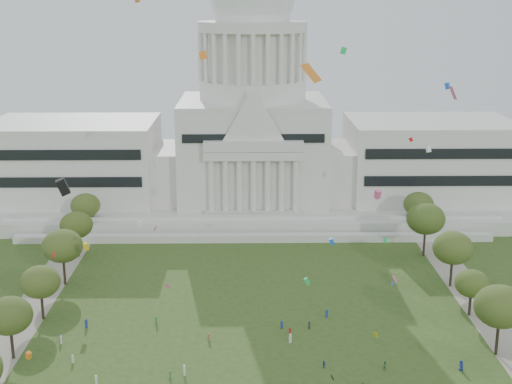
{
  "coord_description": "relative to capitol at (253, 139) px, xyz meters",
  "views": [
    {
      "loc": [
        -2.14,
        -101.6,
        63.9
      ],
      "look_at": [
        0.0,
        45.0,
        24.0
      ],
      "focal_mm": 50.0,
      "sensor_mm": 36.0,
      "label": 1
    }
  ],
  "objects": [
    {
      "name": "row_tree_r_2",
      "position": [
        44.17,
        -96.15,
        -12.64
      ],
      "size": [
        9.55,
        9.55,
        13.58
      ],
      "color": "black",
      "rests_on": "ground"
    },
    {
      "name": "path_right",
      "position": [
        48.0,
        -83.59,
        -22.28
      ],
      "size": [
        8.0,
        160.0,
        0.04
      ],
      "primitive_type": "cube",
      "color": "gray",
      "rests_on": "ground"
    },
    {
      "name": "row_tree_r_5",
      "position": [
        43.49,
        -43.4,
        -12.37
      ],
      "size": [
        9.82,
        9.82,
        13.96
      ],
      "color": "black",
      "rests_on": "ground"
    },
    {
      "name": "row_tree_l_2",
      "position": [
        -45.04,
        -96.29,
        -13.79
      ],
      "size": [
        8.42,
        8.42,
        11.97
      ],
      "color": "black",
      "rests_on": "ground"
    },
    {
      "name": "path_left",
      "position": [
        -48.0,
        -83.59,
        -22.28
      ],
      "size": [
        8.0,
        160.0,
        0.04
      ],
      "primitive_type": "cube",
      "color": "gray",
      "rests_on": "ground"
    },
    {
      "name": "row_tree_l_5",
      "position": [
        -45.22,
        -42.58,
        -13.88
      ],
      "size": [
        8.33,
        8.33,
        11.85
      ],
      "color": "black",
      "rests_on": "ground"
    },
    {
      "name": "person_0",
      "position": [
        35.97,
        -101.91,
        -21.31
      ],
      "size": [
        1.06,
        1.15,
        1.97
      ],
      "primitive_type": "imported",
      "rotation": [
        0.0,
        0.0,
        5.3
      ],
      "color": "navy",
      "rests_on": "ground"
    },
    {
      "name": "kite_swarm",
      "position": [
        1.12,
        -107.13,
        6.73
      ],
      "size": [
        87.73,
        102.88,
        61.03
      ],
      "color": "red",
      "rests_on": "ground"
    },
    {
      "name": "row_tree_r_6",
      "position": [
        45.96,
        -25.46,
        -13.79
      ],
      "size": [
        8.42,
        8.42,
        11.97
      ],
      "color": "black",
      "rests_on": "ground"
    },
    {
      "name": "row_tree_l_4",
      "position": [
        -44.08,
        -61.17,
        -12.9
      ],
      "size": [
        9.29,
        9.29,
        13.21
      ],
      "color": "black",
      "rests_on": "ground"
    },
    {
      "name": "row_tree_r_4",
      "position": [
        44.76,
        -63.55,
        -13.01
      ],
      "size": [
        9.19,
        9.19,
        13.06
      ],
      "color": "black",
      "rests_on": "ground"
    },
    {
      "name": "person_10",
      "position": [
        11.71,
        -100.58,
        -21.58
      ],
      "size": [
        0.75,
        0.95,
        1.42
      ],
      "primitive_type": "imported",
      "rotation": [
        0.0,
        0.0,
        1.98
      ],
      "color": "navy",
      "rests_on": "ground"
    },
    {
      "name": "person_2",
      "position": [
        22.55,
        -101.48,
        -21.44
      ],
      "size": [
        0.97,
        0.81,
        1.71
      ],
      "primitive_type": "imported",
      "rotation": [
        0.0,
        0.0,
        0.42
      ],
      "color": "#33723F",
      "rests_on": "ground"
    },
    {
      "name": "capitol",
      "position": [
        0.0,
        0.0,
        0.0
      ],
      "size": [
        160.0,
        64.5,
        91.3
      ],
      "color": "silver",
      "rests_on": "ground"
    },
    {
      "name": "row_tree_r_3",
      "position": [
        44.4,
        -79.1,
        -15.21
      ],
      "size": [
        7.01,
        7.01,
        9.98
      ],
      "color": "black",
      "rests_on": "ground"
    },
    {
      "name": "row_tree_l_3",
      "position": [
        -44.09,
        -79.67,
        -14.09
      ],
      "size": [
        8.12,
        8.12,
        11.55
      ],
      "color": "black",
      "rests_on": "ground"
    },
    {
      "name": "row_tree_l_6",
      "position": [
        -46.87,
        -24.45,
        -14.02
      ],
      "size": [
        8.19,
        8.19,
        11.64
      ],
      "color": "black",
      "rests_on": "ground"
    },
    {
      "name": "distant_crowd",
      "position": [
        -14.89,
        -100.78,
        -21.43
      ],
      "size": [
        65.63,
        39.26,
        1.94
      ],
      "color": "#26262B",
      "rests_on": "ground"
    }
  ]
}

